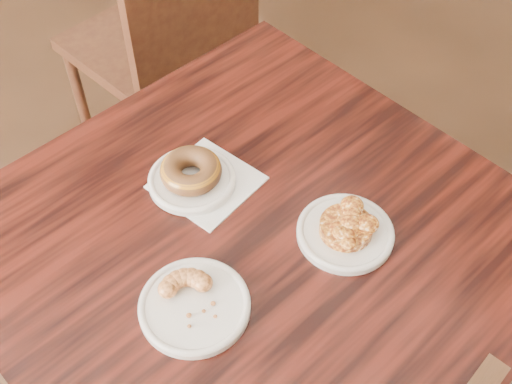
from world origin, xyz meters
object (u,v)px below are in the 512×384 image
chair_far (156,43)px  apple_fritter (346,226)px  glazed_donut (191,171)px  cruller_fragment (194,299)px  cafe_table (256,338)px

chair_far → apple_fritter: chair_far is taller
glazed_donut → chair_far: bearing=71.2°
glazed_donut → cruller_fragment: glazed_donut is taller
cafe_table → apple_fritter: 0.43m
chair_far → glazed_donut: 0.91m
chair_far → glazed_donut: (-0.27, -0.80, 0.34)m
apple_fritter → chair_far: bearing=84.3°
glazed_donut → apple_fritter: bearing=-55.1°
chair_far → cruller_fragment: size_ratio=8.41×
cafe_table → cruller_fragment: size_ratio=8.36×
cafe_table → cruller_fragment: 0.44m
apple_fritter → cruller_fragment: (-0.29, 0.01, -0.00)m
chair_far → cruller_fragment: chair_far is taller
cafe_table → apple_fritter: size_ratio=7.01×
cafe_table → glazed_donut: (-0.04, 0.17, 0.41)m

